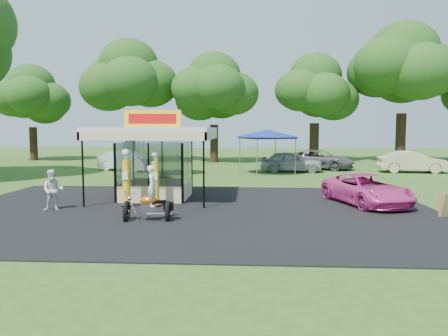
{
  "coord_description": "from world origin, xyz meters",
  "views": [
    {
      "loc": [
        2.45,
        -15.37,
        3.35
      ],
      "look_at": [
        1.3,
        4.0,
        1.58
      ],
      "focal_mm": 35.0,
      "sensor_mm": 36.0,
      "label": 1
    }
  ],
  "objects": [
    {
      "name": "ground",
      "position": [
        0.0,
        0.0,
        0.0
      ],
      "size": [
        120.0,
        120.0,
        0.0
      ],
      "primitive_type": "plane",
      "color": "#2F5119",
      "rests_on": "ground"
    },
    {
      "name": "gas_pump_right",
      "position": [
        -1.53,
        2.73,
        1.16
      ],
      "size": [
        0.45,
        0.45,
        2.42
      ],
      "color": "black",
      "rests_on": "ground"
    },
    {
      "name": "oak_far_d",
      "position": [
        9.09,
        30.34,
        6.87
      ],
      "size": [
        9.05,
        9.05,
        10.77
      ],
      "color": "black",
      "rests_on": "ground"
    },
    {
      "name": "spectator_west",
      "position": [
        -5.53,
        1.73,
        0.84
      ],
      "size": [
        0.94,
        0.8,
        1.68
      ],
      "primitive_type": "imported",
      "rotation": [
        0.0,
        0.0,
        0.21
      ],
      "color": "white",
      "rests_on": "ground"
    },
    {
      "name": "motorcycle",
      "position": [
        -1.11,
        -0.05,
        0.82
      ],
      "size": [
        1.81,
        0.99,
        2.11
      ],
      "rotation": [
        0.0,
        0.0,
        0.1
      ],
      "color": "black",
      "rests_on": "ground"
    },
    {
      "name": "bg_car_c",
      "position": [
        5.64,
        18.29,
        0.81
      ],
      "size": [
        4.9,
        2.35,
        1.62
      ],
      "primitive_type": "imported",
      "rotation": [
        0.0,
        0.0,
        1.48
      ],
      "color": "#A8A9AD",
      "rests_on": "ground"
    },
    {
      "name": "gas_pump_left",
      "position": [
        -2.74,
        2.57,
        1.2
      ],
      "size": [
        0.47,
        0.47,
        2.5
      ],
      "color": "black",
      "rests_on": "ground"
    },
    {
      "name": "gas_station_kiosk",
      "position": [
        -2.0,
        4.99,
        1.78
      ],
      "size": [
        5.4,
        5.4,
        4.18
      ],
      "color": "white",
      "rests_on": "ground"
    },
    {
      "name": "tent_east",
      "position": [
        3.69,
        16.83,
        2.94
      ],
      "size": [
        4.65,
        4.65,
        3.25
      ],
      "rotation": [
        0.0,
        0.0,
        0.43
      ],
      "color": "gray",
      "rests_on": "ground"
    },
    {
      "name": "oak_far_e",
      "position": [
        17.26,
        28.6,
        8.53
      ],
      "size": [
        11.22,
        11.22,
        13.36
      ],
      "color": "black",
      "rests_on": "ground"
    },
    {
      "name": "pink_sedan",
      "position": [
        7.56,
        3.86,
        0.67
      ],
      "size": [
        3.57,
        5.29,
        1.35
      ],
      "primitive_type": "imported",
      "rotation": [
        0.0,
        0.0,
        0.3
      ],
      "color": "#E73E9E",
      "rests_on": "ground"
    },
    {
      "name": "bg_car_a",
      "position": [
        -7.18,
        18.24,
        0.79
      ],
      "size": [
        5.03,
        3.44,
        1.57
      ],
      "primitive_type": "imported",
      "rotation": [
        0.0,
        0.0,
        1.16
      ],
      "color": "silver",
      "rests_on": "ground"
    },
    {
      "name": "tent_west",
      "position": [
        -4.0,
        16.08,
        2.84
      ],
      "size": [
        4.49,
        4.49,
        3.14
      ],
      "rotation": [
        0.0,
        0.0,
        0.37
      ],
      "color": "gray",
      "rests_on": "ground"
    },
    {
      "name": "oak_far_a",
      "position": [
        -20.19,
        29.06,
        6.19
      ],
      "size": [
        8.21,
        8.21,
        9.72
      ],
      "color": "black",
      "rests_on": "ground"
    },
    {
      "name": "oak_far_b",
      "position": [
        -9.67,
        28.27,
        7.65
      ],
      "size": [
        10.05,
        10.05,
        11.99
      ],
      "color": "black",
      "rests_on": "ground"
    },
    {
      "name": "bg_car_e",
      "position": [
        14.71,
        18.27,
        0.82
      ],
      "size": [
        5.06,
        2.05,
        1.63
      ],
      "primitive_type": "imported",
      "rotation": [
        0.0,
        0.0,
        1.5
      ],
      "color": "beige",
      "rests_on": "ground"
    },
    {
      "name": "a_frame_sign",
      "position": [
        9.79,
        1.23,
        0.48
      ],
      "size": [
        0.58,
        0.65,
        0.96
      ],
      "rotation": [
        0.0,
        0.0,
        0.37
      ],
      "color": "#593819",
      "rests_on": "ground"
    },
    {
      "name": "kiosk_car",
      "position": [
        -2.0,
        7.2,
        0.48
      ],
      "size": [
        2.82,
        1.13,
        0.96
      ],
      "primitive_type": "imported",
      "rotation": [
        0.0,
        0.0,
        1.57
      ],
      "color": "yellow",
      "rests_on": "ground"
    },
    {
      "name": "oak_far_c",
      "position": [
        -1.08,
        27.5,
        6.65
      ],
      "size": [
        8.89,
        8.89,
        10.48
      ],
      "color": "black",
      "rests_on": "ground"
    },
    {
      "name": "spare_tires",
      "position": [
        -2.57,
        3.83,
        0.33
      ],
      "size": [
        0.8,
        0.51,
        0.67
      ],
      "rotation": [
        0.0,
        0.0,
        -0.15
      ],
      "color": "black",
      "rests_on": "ground"
    },
    {
      "name": "asphalt_apron",
      "position": [
        0.0,
        2.0,
        0.02
      ],
      "size": [
        20.0,
        14.0,
        0.04
      ],
      "primitive_type": "cube",
      "color": "black",
      "rests_on": "ground"
    },
    {
      "name": "bg_car_d",
      "position": [
        8.11,
        20.69,
        0.79
      ],
      "size": [
        6.25,
        4.75,
        1.58
      ],
      "primitive_type": "imported",
      "rotation": [
        0.0,
        0.0,
        1.14
      ],
      "color": "#5F5F61",
      "rests_on": "ground"
    }
  ]
}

